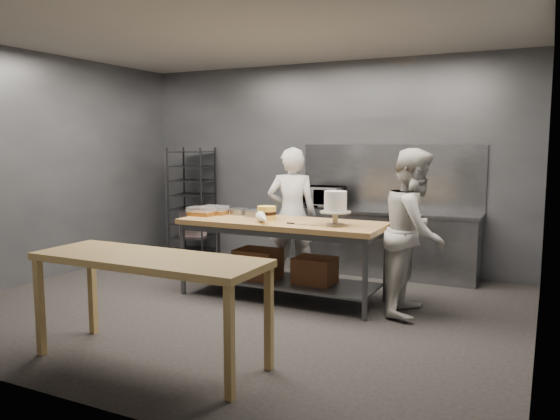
% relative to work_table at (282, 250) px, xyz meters
% --- Properties ---
extents(ground, '(6.00, 6.00, 0.00)m').
position_rel_work_table_xyz_m(ground, '(-0.26, -0.51, -0.57)').
color(ground, black).
rests_on(ground, ground).
extents(back_wall, '(6.00, 0.04, 3.00)m').
position_rel_work_table_xyz_m(back_wall, '(-0.26, 1.99, 0.93)').
color(back_wall, '#4C4F54').
rests_on(back_wall, ground).
extents(work_table, '(2.40, 0.90, 0.92)m').
position_rel_work_table_xyz_m(work_table, '(0.00, 0.00, 0.00)').
color(work_table, olive).
rests_on(work_table, ground).
extents(near_counter, '(2.00, 0.70, 0.90)m').
position_rel_work_table_xyz_m(near_counter, '(-0.13, -2.20, 0.24)').
color(near_counter, olive).
rests_on(near_counter, ground).
extents(back_counter, '(2.60, 0.60, 0.90)m').
position_rel_work_table_xyz_m(back_counter, '(0.74, 1.67, -0.12)').
color(back_counter, slate).
rests_on(back_counter, ground).
extents(splashback_panel, '(2.60, 0.02, 0.90)m').
position_rel_work_table_xyz_m(splashback_panel, '(0.74, 1.97, 0.78)').
color(splashback_panel, slate).
rests_on(splashback_panel, back_counter).
extents(speed_rack, '(0.72, 0.76, 1.75)m').
position_rel_work_table_xyz_m(speed_rack, '(-2.39, 1.59, 0.28)').
color(speed_rack, black).
rests_on(speed_rack, ground).
extents(chef_behind, '(0.75, 0.61, 1.77)m').
position_rel_work_table_xyz_m(chef_behind, '(-0.23, 0.76, 0.31)').
color(chef_behind, silver).
rests_on(chef_behind, ground).
extents(chef_right, '(0.69, 0.87, 1.77)m').
position_rel_work_table_xyz_m(chef_right, '(1.52, 0.10, 0.31)').
color(chef_right, beige).
rests_on(chef_right, ground).
extents(microwave, '(0.54, 0.37, 0.30)m').
position_rel_work_table_xyz_m(microwave, '(-0.13, 1.67, 0.48)').
color(microwave, black).
rests_on(microwave, back_counter).
extents(frosted_cake_stand, '(0.34, 0.34, 0.38)m').
position_rel_work_table_xyz_m(frosted_cake_stand, '(0.70, -0.09, 0.58)').
color(frosted_cake_stand, '#AFA68C').
rests_on(frosted_cake_stand, work_table).
extents(layer_cake, '(0.22, 0.22, 0.16)m').
position_rel_work_table_xyz_m(layer_cake, '(-0.20, -0.00, 0.43)').
color(layer_cake, '#E7CE49').
rests_on(layer_cake, work_table).
extents(cake_pans, '(0.87, 0.34, 0.07)m').
position_rel_work_table_xyz_m(cake_pans, '(-0.73, 0.22, 0.39)').
color(cake_pans, gray).
rests_on(cake_pans, work_table).
extents(piping_bag, '(0.33, 0.37, 0.12)m').
position_rel_work_table_xyz_m(piping_bag, '(-0.07, -0.33, 0.41)').
color(piping_bag, white).
rests_on(piping_bag, work_table).
extents(offset_spatula, '(0.36, 0.02, 0.02)m').
position_rel_work_table_xyz_m(offset_spatula, '(0.29, -0.19, 0.35)').
color(offset_spatula, slate).
rests_on(offset_spatula, work_table).
extents(pastry_clamshells, '(0.38, 0.41, 0.11)m').
position_rel_work_table_xyz_m(pastry_clamshells, '(-1.06, 0.04, 0.40)').
color(pastry_clamshells, '#8C5D1C').
rests_on(pastry_clamshells, work_table).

